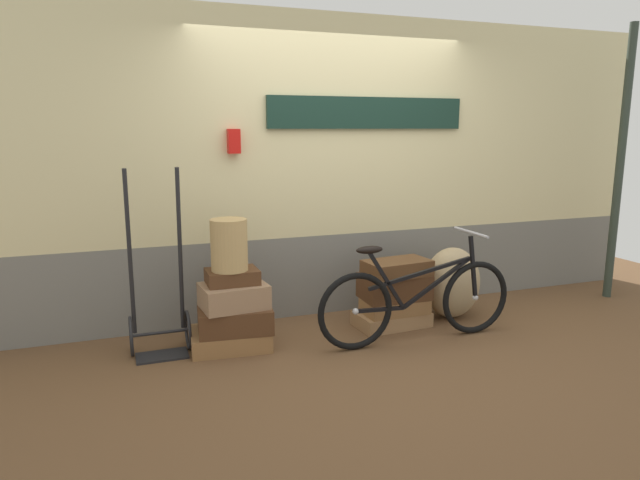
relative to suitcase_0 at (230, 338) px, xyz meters
name	(u,v)px	position (x,y,z in m)	size (l,w,h in m)	color
ground	(364,343)	(1.06, -0.22, -0.10)	(8.83, 5.20, 0.06)	brown
station_building	(329,168)	(1.08, 0.63, 1.27)	(6.83, 0.74, 2.68)	slate
suitcase_0	(230,338)	(0.00, 0.00, 0.00)	(0.61, 0.45, 0.14)	olive
suitcase_1	(235,319)	(0.04, -0.02, 0.17)	(0.56, 0.40, 0.19)	#4C2D19
suitcase_2	(234,296)	(0.03, -0.03, 0.35)	(0.49, 0.37, 0.19)	#937051
suitcase_3	(232,276)	(0.03, 0.00, 0.50)	(0.39, 0.29, 0.11)	#4C2D19
suitcase_4	(392,319)	(1.42, 0.01, -0.01)	(0.63, 0.36, 0.12)	#9E754C
suitcase_5	(395,306)	(1.44, -0.02, 0.11)	(0.55, 0.31, 0.12)	olive
suitcase_6	(394,286)	(1.45, 0.01, 0.28)	(0.57, 0.36, 0.22)	#4C2D19
suitcase_7	(397,268)	(1.44, -0.03, 0.46)	(0.56, 0.31, 0.13)	brown
wicker_basket	(229,245)	(0.01, -0.02, 0.76)	(0.28, 0.28, 0.40)	tan
luggage_trolley	(159,313)	(-0.52, 0.08, 0.25)	(0.45, 0.37, 1.42)	black
burlap_sack	(452,283)	(2.04, 0.04, 0.25)	(0.52, 0.44, 0.65)	tan
bicycle	(417,301)	(1.44, -0.38, 0.27)	(1.71, 0.46, 0.88)	black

